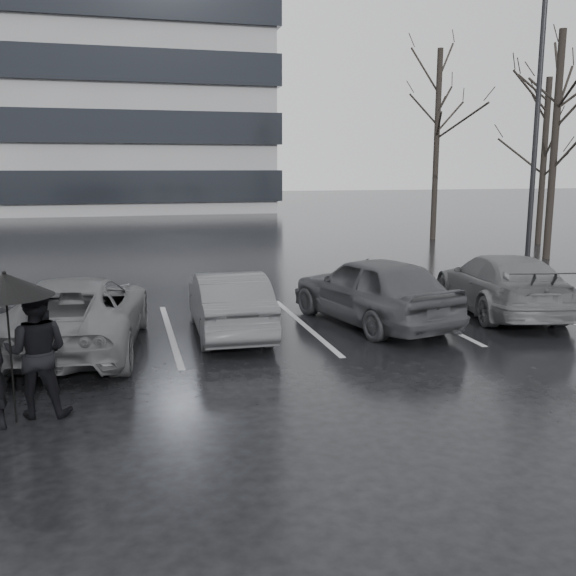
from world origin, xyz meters
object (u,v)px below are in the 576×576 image
Objects in this scene: car_main at (373,289)px; car_east at (501,283)px; tree_north at (436,146)px; lamp_post at (535,147)px; car_west_b at (77,313)px; car_west_a at (229,303)px; tree_ne at (543,162)px; pedestrian_right at (37,352)px; tree_east at (554,147)px.

car_east is at bearing 171.70° from car_main.
tree_north is at bearing -134.76° from car_main.
lamp_post reaches higher than car_main.
tree_north is at bearing -127.81° from car_west_b.
car_main is 1.14× the size of car_west_a.
tree_north is (14.91, 15.26, 3.58)m from car_west_b.
car_main is 0.62× the size of tree_ne.
car_west_a is at bearing -121.92° from pedestrian_right.
tree_north is (2.56, 10.92, 0.38)m from lamp_post.
car_east is at bearing -168.62° from car_west_b.
tree_east is (16.22, 11.46, 3.13)m from pedestrian_right.
tree_ne is (18.72, 15.46, 2.63)m from pedestrian_right.
car_west_a is at bearing -12.59° from car_main.
car_west_a is at bearing -129.10° from tree_north.
lamp_post is 9.98m from tree_ne.
tree_north reaches higher than lamp_post.
car_main is at bearing -168.81° from car_west_b.
car_west_b reaches higher than car_west_a.
car_west_a is at bearing -164.82° from car_west_b.
car_west_a is 2.89m from car_west_b.
lamp_post is at bearing -156.06° from car_west_a.
car_main reaches higher than car_west_b.
tree_ne reaches higher than pedestrian_right.
tree_east is at bearing -146.03° from car_west_b.
pedestrian_right reaches higher than car_main.
lamp_post is (6.41, 3.86, 3.12)m from car_main.
tree_north reaches higher than pedestrian_right.
car_west_b is at bearing -86.30° from pedestrian_right.
car_east is at bearing -131.89° from tree_east.
pedestrian_right is 0.21× the size of lamp_post.
tree_ne is at bearing -141.16° from car_west_a.
tree_north is (8.97, 14.78, 3.51)m from car_main.
car_west_b is 18.24m from tree_east.
pedestrian_right is at bearing 91.06° from car_west_b.
car_west_a is 10.77m from lamp_post.
car_west_a is 2.19× the size of pedestrian_right.
car_west_a is 4.82m from pedestrian_right.
pedestrian_right is (-9.51, -3.98, 0.20)m from car_east.
tree_east is 1.14× the size of tree_ne.
car_east is at bearing -131.56° from lamp_post.
tree_north reaches higher than car_west_b.
pedestrian_right reaches higher than car_west_a.
car_east is 0.55× the size of tree_north.
tree_east is (3.56, 3.92, 0.13)m from lamp_post.
lamp_post is 0.99× the size of tree_north.
tree_north is (-3.50, 3.00, 0.75)m from tree_ne.
pedestrian_right is 0.21× the size of tree_north.
lamp_post is at bearing -120.70° from car_east.
car_west_b is at bearing -8.85° from car_main.
lamp_post is at bearing -103.16° from tree_north.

